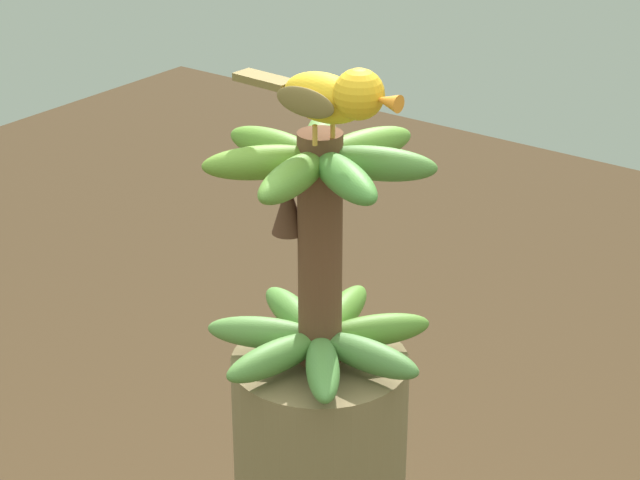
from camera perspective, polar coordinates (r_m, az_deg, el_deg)
The scene contains 2 objects.
banana_bunch at distance 1.23m, azimuth -0.04°, elevation -0.51°, with size 0.26×0.25×0.27m.
perched_bird at distance 1.13m, azimuth 0.68°, elevation 7.12°, with size 0.06×0.20×0.08m.
Camera 1 is at (0.89, 0.66, 1.95)m, focal length 64.80 mm.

